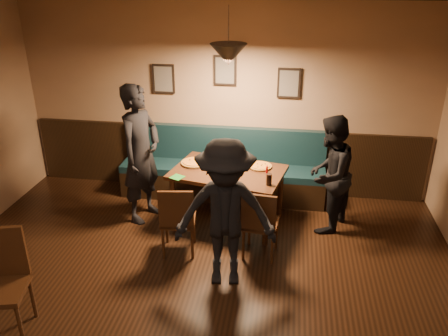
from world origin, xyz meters
The scene contains 22 objects.
ceiling centered at (0.00, 0.00, 2.80)m, with size 7.00×7.00×0.00m, color silver.
wall_back centered at (0.00, 3.50, 1.40)m, with size 6.00×6.00×0.00m, color #8C704F.
wainscot centered at (0.00, 3.47, 0.50)m, with size 5.88×0.06×1.00m, color black.
booth_bench centered at (0.00, 3.20, 0.50)m, with size 3.00×0.60×1.00m, color #0F232D, non-canonical shape.
picture_left centered at (-0.90, 3.47, 1.70)m, with size 0.32×0.04×0.42m, color black.
picture_center centered at (0.00, 3.47, 1.85)m, with size 0.32×0.04×0.42m, color black.
picture_right centered at (0.90, 3.47, 1.70)m, with size 0.32×0.04×0.42m, color black.
pendant_lamp centered at (0.19, 2.48, 2.25)m, with size 0.44×0.44×0.25m, color black.
dining_table centered at (0.19, 2.48, 0.38)m, with size 1.41×0.91×0.76m, color black.
chair_near_left centered at (-0.30, 1.70, 0.45)m, with size 0.40×0.40×0.90m, color black, non-canonical shape.
chair_near_right centered at (0.68, 1.77, 0.45)m, with size 0.40×0.40×0.89m, color black, non-canonical shape.
diner_left centered at (-0.97, 2.44, 0.94)m, with size 0.68×0.45×1.87m, color black.
diner_right centered at (1.48, 2.51, 0.77)m, with size 0.75×0.59×1.55m, color black.
diner_front centered at (0.33, 1.22, 0.83)m, with size 1.08×0.62×1.66m, color black.
pizza_a centered at (-0.29, 2.62, 0.78)m, with size 0.36×0.36×0.04m, color #C65B25.
pizza_b centered at (0.16, 2.34, 0.78)m, with size 0.36×0.36×0.04m, color #C06C24.
pizza_c centered at (0.59, 2.65, 0.78)m, with size 0.31×0.31×0.04m, color #C47325.
soda_glass centered at (0.74, 2.14, 0.83)m, with size 0.07×0.07×0.14m, color black.
tabasco_bottle centered at (0.69, 2.47, 0.82)m, with size 0.03×0.03×0.12m, color #A20509.
napkin_a centered at (-0.35, 2.73, 0.76)m, with size 0.15×0.15×0.01m, color #1C6C2C.
napkin_b centered at (-0.42, 2.18, 0.76)m, with size 0.15×0.15×0.01m, color #1E7221.
cutlery_set centered at (0.17, 2.09, 0.76)m, with size 0.02×0.18×0.00m, color silver.
Camera 1 is at (0.93, -2.85, 3.21)m, focal length 36.41 mm.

